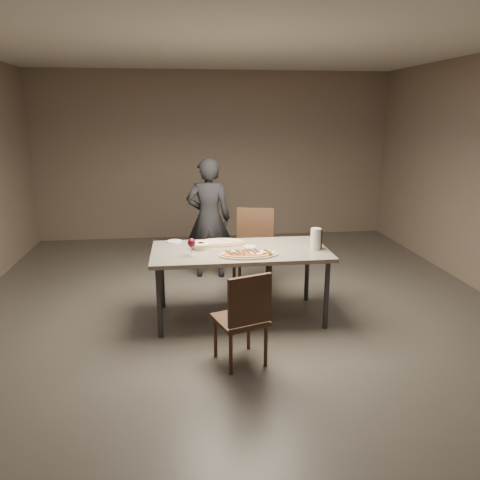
{
  "coord_description": "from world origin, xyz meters",
  "views": [
    {
      "loc": [
        -0.57,
        -4.57,
        2.09
      ],
      "look_at": [
        0.0,
        0.0,
        0.85
      ],
      "focal_mm": 35.0,
      "sensor_mm": 36.0,
      "label": 1
    }
  ],
  "objects": [
    {
      "name": "carafe",
      "position": [
        0.77,
        -0.1,
        0.86
      ],
      "size": [
        0.11,
        0.11,
        0.22
      ],
      "rotation": [
        0.0,
        0.0,
        -0.28
      ],
      "color": "silver",
      "rests_on": "dining_table"
    },
    {
      "name": "zucchini_pizza",
      "position": [
        0.06,
        -0.22,
        0.77
      ],
      "size": [
        0.59,
        0.32,
        0.05
      ],
      "rotation": [
        0.0,
        0.0,
        0.2
      ],
      "color": "tan",
      "rests_on": "dining_table"
    },
    {
      "name": "bread_basket",
      "position": [
        -0.4,
        0.08,
        0.79
      ],
      "size": [
        0.19,
        0.19,
        0.07
      ],
      "rotation": [
        0.0,
        0.0,
        0.31
      ],
      "color": "#EDE5C0",
      "rests_on": "dining_table"
    },
    {
      "name": "room",
      "position": [
        0.0,
        0.0,
        1.4
      ],
      "size": [
        7.0,
        7.0,
        7.0
      ],
      "color": "#5A544D",
      "rests_on": "ground"
    },
    {
      "name": "chair_far",
      "position": [
        0.27,
        0.77,
        0.56
      ],
      "size": [
        0.59,
        0.59,
        1.0
      ],
      "rotation": [
        0.0,
        0.0,
        2.85
      ],
      "color": "#40281A",
      "rests_on": "ground"
    },
    {
      "name": "ham_pizza",
      "position": [
        -0.19,
        0.24,
        0.77
      ],
      "size": [
        0.53,
        0.3,
        0.04
      ],
      "rotation": [
        0.0,
        0.0,
        -0.03
      ],
      "color": "tan",
      "rests_on": "dining_table"
    },
    {
      "name": "chair_near",
      "position": [
        -0.09,
        -0.99,
        0.47
      ],
      "size": [
        0.51,
        0.51,
        0.84
      ],
      "rotation": [
        0.0,
        0.0,
        0.32
      ],
      "color": "#40281A",
      "rests_on": "ground"
    },
    {
      "name": "oil_dish",
      "position": [
        0.11,
        0.05,
        0.76
      ],
      "size": [
        0.13,
        0.13,
        0.01
      ],
      "rotation": [
        0.0,
        0.0,
        0.2
      ],
      "color": "white",
      "rests_on": "dining_table"
    },
    {
      "name": "side_plate",
      "position": [
        -0.67,
        0.38,
        0.76
      ],
      "size": [
        0.16,
        0.16,
        0.01
      ],
      "rotation": [
        0.0,
        0.0,
        0.03
      ],
      "color": "white",
      "rests_on": "dining_table"
    },
    {
      "name": "pepper_mill_right",
      "position": [
        0.82,
        -0.05,
        0.85
      ],
      "size": [
        0.05,
        0.05,
        0.21
      ],
      "rotation": [
        0.0,
        0.0,
        -0.41
      ],
      "color": "black",
      "rests_on": "dining_table"
    },
    {
      "name": "pepper_mill_left",
      "position": [
        0.83,
        0.05,
        0.84
      ],
      "size": [
        0.05,
        0.05,
        0.19
      ],
      "rotation": [
        0.0,
        0.0,
        0.07
      ],
      "color": "black",
      "rests_on": "dining_table"
    },
    {
      "name": "dining_table",
      "position": [
        0.0,
        0.0,
        0.69
      ],
      "size": [
        1.8,
        0.9,
        0.75
      ],
      "color": "gray",
      "rests_on": "ground"
    },
    {
      "name": "wine_glass",
      "position": [
        -0.5,
        -0.15,
        0.87
      ],
      "size": [
        0.08,
        0.08,
        0.17
      ],
      "rotation": [
        0.0,
        0.0,
        -0.43
      ],
      "color": "silver",
      "rests_on": "dining_table"
    },
    {
      "name": "diner",
      "position": [
        -0.24,
        1.37,
        0.78
      ],
      "size": [
        0.61,
        0.43,
        1.57
      ],
      "primitive_type": "imported",
      "rotation": [
        0.0,
        0.0,
        3.05
      ],
      "color": "black",
      "rests_on": "ground"
    }
  ]
}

